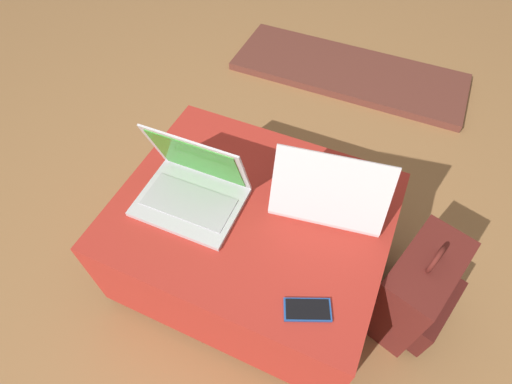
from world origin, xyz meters
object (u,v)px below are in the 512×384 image
at_px(laptop_near, 193,187).
at_px(laptop_far, 329,193).
at_px(cell_phone, 307,310).
at_px(backpack, 416,291).

distance_m(laptop_near, laptop_far, 0.45).
bearing_deg(cell_phone, backpack, 111.67).
bearing_deg(laptop_near, backpack, 6.35).
height_order(laptop_far, cell_phone, laptop_far).
xyz_separation_m(laptop_near, cell_phone, (0.49, -0.22, -0.05)).
bearing_deg(laptop_near, cell_phone, -25.15).
xyz_separation_m(laptop_near, backpack, (0.82, 0.10, -0.30)).
distance_m(cell_phone, backpack, 0.52).
height_order(laptop_near, cell_phone, laptop_near).
relative_size(laptop_near, cell_phone, 2.31).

